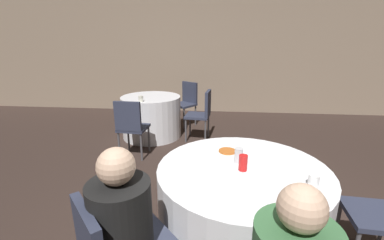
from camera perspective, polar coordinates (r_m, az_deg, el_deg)
wall_back at (r=6.25m, az=7.90°, el=14.44°), size 16.00×0.06×2.80m
table_near at (r=2.24m, az=10.71°, el=-18.84°), size 1.33×1.33×0.74m
table_far at (r=4.69m, az=-8.97°, el=0.76°), size 1.05×1.05×0.74m
chair_far_south at (r=3.81m, az=-13.45°, el=-0.81°), size 0.43×0.43×0.88m
chair_far_east at (r=4.41m, az=2.39°, el=2.08°), size 0.45×0.44×0.88m
chair_far_northeast at (r=5.27m, az=-1.16°, el=4.60°), size 0.56×0.56×0.88m
person_black_shirt at (r=1.67m, az=-12.69°, el=-23.82°), size 0.48×0.47×1.16m
pizza_plate_near at (r=2.29m, az=7.88°, el=-6.97°), size 0.26×0.26×0.02m
soda_can_red at (r=1.99m, az=11.28°, el=-9.31°), size 0.07×0.07×0.12m
soda_can_silver at (r=2.10m, az=10.32°, el=-7.75°), size 0.07×0.07×0.12m
cup_near at (r=1.94m, az=25.39°, el=-12.09°), size 0.07×0.07×0.09m
cup_far at (r=4.22m, az=-11.31°, el=4.64°), size 0.07×0.07×0.10m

